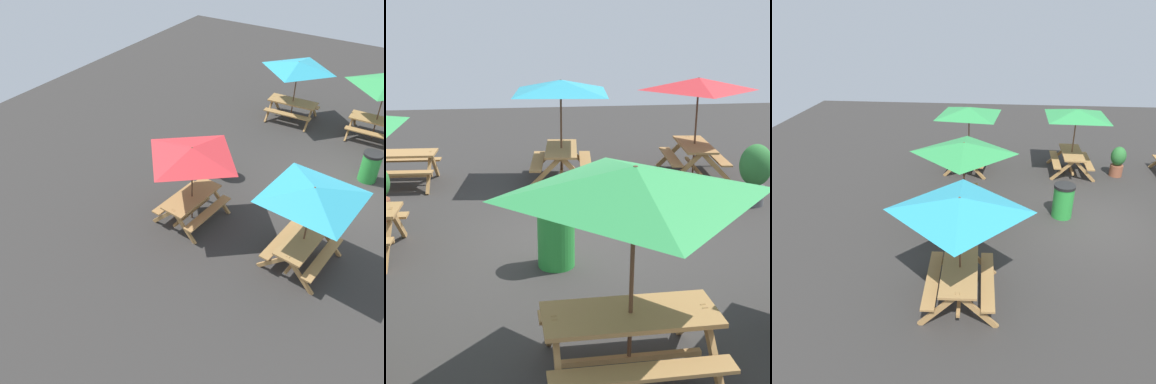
% 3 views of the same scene
% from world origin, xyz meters
% --- Properties ---
extents(ground_plane, '(28.12, 28.12, 0.00)m').
position_xyz_m(ground_plane, '(0.00, 0.00, 0.00)').
color(ground_plane, '#33302D').
rests_on(ground_plane, ground).
extents(picnic_table_0, '(2.04, 2.04, 2.34)m').
position_xyz_m(picnic_table_0, '(-0.22, 3.70, 1.99)').
color(picnic_table_0, '#A87A44').
rests_on(picnic_table_0, ground).
extents(picnic_table_1, '(2.20, 2.20, 2.34)m').
position_xyz_m(picnic_table_1, '(-3.37, -3.54, 1.99)').
color(picnic_table_1, '#A87A44').
rests_on(picnic_table_1, ground).
extents(picnic_table_3, '(1.85, 1.59, 0.81)m').
position_xyz_m(picnic_table_3, '(3.50, -3.52, 0.56)').
color(picnic_table_3, '#A87A44').
rests_on(picnic_table_3, ground).
extents(picnic_table_6, '(2.81, 2.81, 2.34)m').
position_xyz_m(picnic_table_6, '(-0.20, -3.50, 1.99)').
color(picnic_table_6, '#A87A44').
rests_on(picnic_table_6, ground).
extents(trash_bin_green, '(0.59, 0.59, 0.98)m').
position_xyz_m(trash_bin_green, '(0.31, 0.96, 0.49)').
color(trash_bin_green, green).
rests_on(trash_bin_green, ground).
extents(potted_plant_0, '(0.64, 0.64, 1.25)m').
position_xyz_m(potted_plant_0, '(-3.86, -1.32, 0.71)').
color(potted_plant_0, '#59595B').
rests_on(potted_plant_0, ground).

